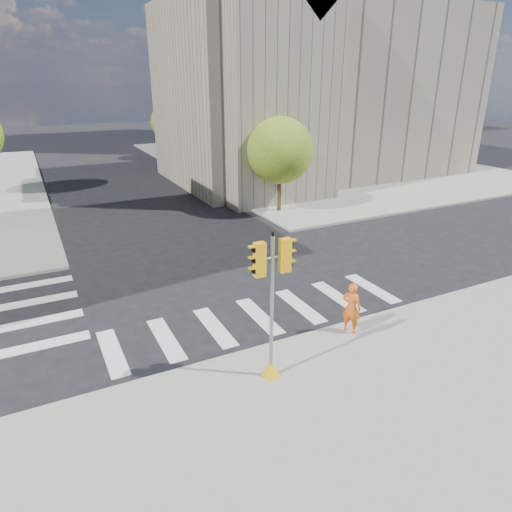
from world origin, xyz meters
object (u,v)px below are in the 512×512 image
at_px(lamp_far, 192,119).
at_px(traffic_signal, 272,319).
at_px(lamp_near, 258,135).
at_px(photographer, 351,308).

xyz_separation_m(lamp_far, traffic_signal, (-9.55, -33.59, -2.54)).
bearing_deg(lamp_near, photographer, -107.59).
bearing_deg(traffic_signal, lamp_far, 75.67).
bearing_deg(photographer, traffic_signal, 75.26).
xyz_separation_m(lamp_near, photographer, (-5.90, -18.60, -3.51)).
relative_size(traffic_signal, photographer, 2.44).
bearing_deg(lamp_far, photographer, -100.25).
bearing_deg(traffic_signal, lamp_near, 65.56).
height_order(lamp_near, lamp_far, same).
bearing_deg(photographer, lamp_near, -47.55).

